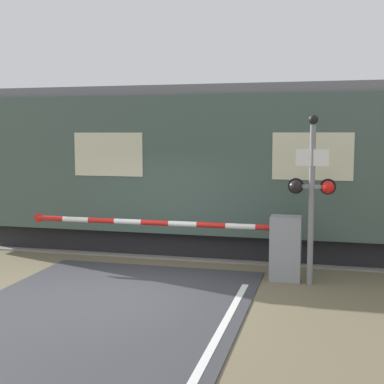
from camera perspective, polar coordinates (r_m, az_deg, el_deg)
name	(u,v)px	position (r m, az deg, el deg)	size (l,w,h in m)	color
ground_plane	(126,293)	(9.97, -7.04, -10.64)	(80.00, 80.00, 0.00)	#6B6047
track_bed	(185,245)	(13.87, -0.70, -5.67)	(36.00, 3.20, 0.13)	gray
train	(314,169)	(13.15, 12.86, 2.39)	(16.84, 3.12, 3.98)	black
crossing_barrier	(263,244)	(10.77, 7.59, -5.48)	(5.80, 0.44, 1.28)	gray
signal_post	(312,189)	(10.33, 12.65, 0.34)	(0.89, 0.26, 3.24)	gray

